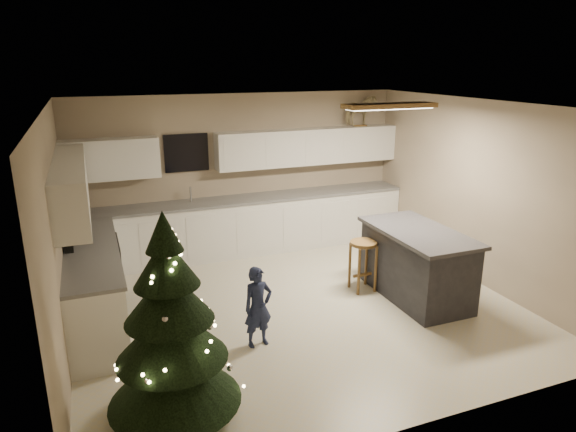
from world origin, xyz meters
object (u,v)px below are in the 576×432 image
object	(u,v)px
christmas_tree	(171,338)
toddler	(258,307)
bar_stool	(363,254)
rocking_horse	(361,110)
island	(416,263)

from	to	relation	value
christmas_tree	toddler	xyz separation A→B (m)	(1.08, 0.91, -0.33)
bar_stool	rocking_horse	world-z (taller)	rocking_horse
bar_stool	island	bearing A→B (deg)	-38.54
christmas_tree	rocking_horse	xyz separation A→B (m)	(3.98, 3.92, 1.47)
christmas_tree	rocking_horse	bearing A→B (deg)	44.58
island	toddler	world-z (taller)	island
island	christmas_tree	size ratio (longest dim) A/B	0.87
rocking_horse	island	bearing A→B (deg)	151.98
island	toddler	xyz separation A→B (m)	(-2.38, -0.41, -0.01)
island	toddler	distance (m)	2.42
island	rocking_horse	distance (m)	3.20
christmas_tree	bar_stool	bearing A→B (deg)	31.42
island	rocking_horse	bearing A→B (deg)	78.72
island	bar_stool	size ratio (longest dim) A/B	2.38
island	bar_stool	world-z (taller)	island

